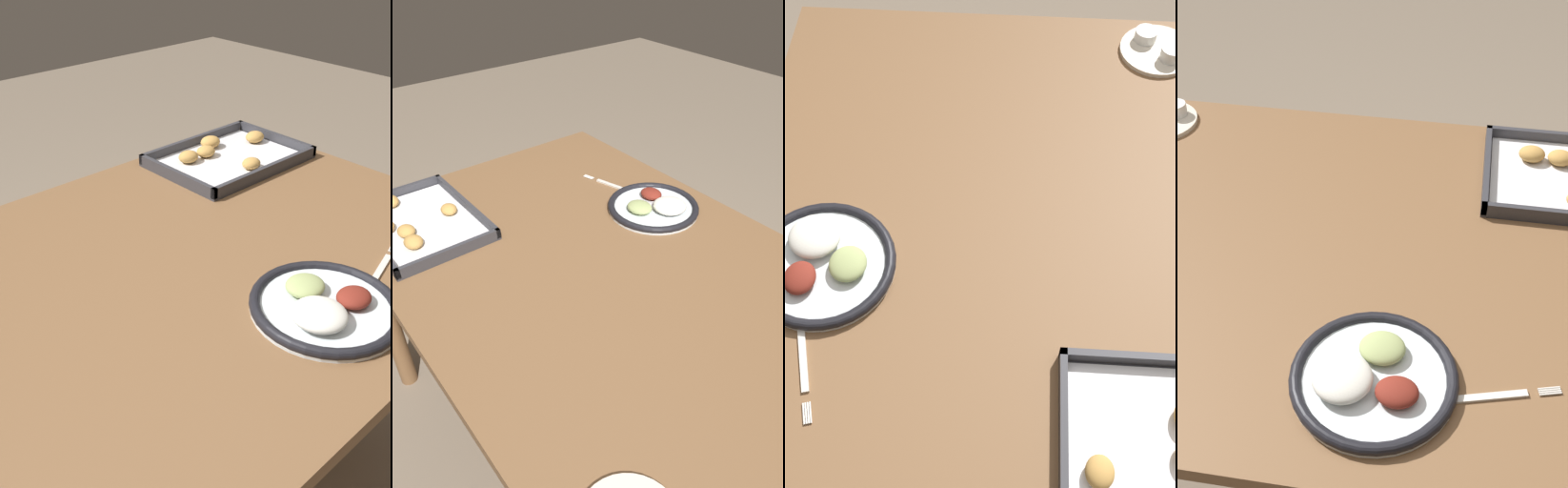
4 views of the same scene
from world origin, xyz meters
The scene contains 5 objects.
ground_plane centered at (0.00, 0.00, 0.00)m, with size 8.00×8.00×0.00m, color #7A6B59.
dining_table centered at (0.00, 0.00, 0.66)m, with size 1.29×0.93×0.76m.
dinner_plate centered at (0.06, -0.28, 0.77)m, with size 0.26×0.26×0.04m.
fork centered at (0.24, -0.28, 0.76)m, with size 0.22×0.07×0.00m.
baking_tray centered at (0.41, 0.29, 0.77)m, with size 0.39×0.28×0.04m.
Camera 2 is at (-0.74, 0.60, 1.50)m, focal length 35.00 mm.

